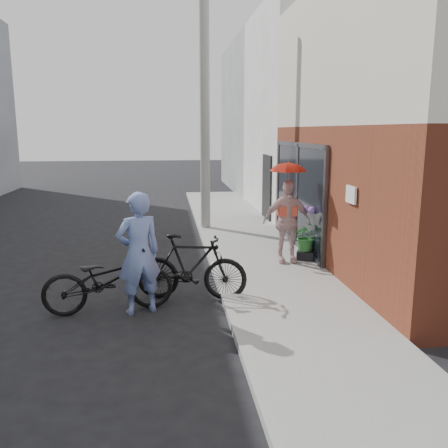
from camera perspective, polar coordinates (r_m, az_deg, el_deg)
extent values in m
plane|color=black|center=(8.16, -6.47, -9.79)|extent=(80.00, 80.00, 0.00)
cube|color=gray|center=(10.26, 5.26, -5.00)|extent=(2.20, 24.00, 0.12)
cube|color=#9E9E99|center=(10.09, -1.23, -5.24)|extent=(0.12, 24.00, 0.12)
cube|color=black|center=(11.68, 8.92, 3.42)|extent=(0.06, 3.80, 2.40)
cube|color=white|center=(8.52, 15.04, 3.44)|extent=(0.04, 0.40, 0.30)
cube|color=white|center=(18.13, 16.92, 12.58)|extent=(8.00, 6.00, 7.00)
cube|color=gray|center=(24.71, 10.27, 12.39)|extent=(8.00, 8.00, 7.00)
cylinder|color=#9E9E99|center=(13.68, -2.33, 13.65)|extent=(0.28, 0.28, 7.00)
imported|color=#6E85C5|center=(7.69, -10.24, -3.48)|extent=(0.85, 0.70, 1.98)
imported|color=black|center=(7.93, -13.74, -6.51)|extent=(2.16, 1.02, 1.09)
imported|color=black|center=(8.27, -3.98, -5.20)|extent=(2.01, 0.90, 1.17)
imported|color=beige|center=(10.18, 7.54, 0.29)|extent=(1.04, 0.44, 1.77)
imported|color=red|center=(10.03, 7.72, 7.08)|extent=(0.74, 0.74, 0.65)
cube|color=black|center=(10.62, 9.81, -3.68)|extent=(0.48, 0.48, 0.19)
imported|color=#2E7531|center=(10.52, 9.89, -1.46)|extent=(0.58, 0.51, 0.65)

